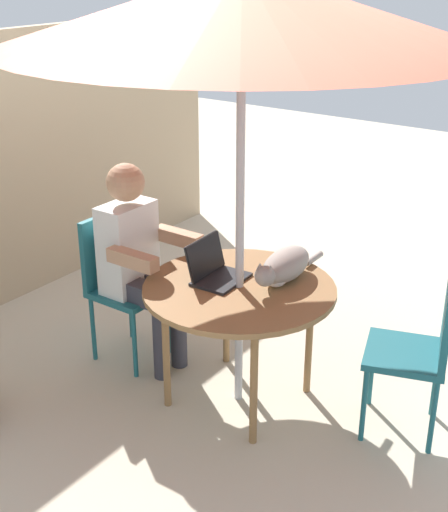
{
  "coord_description": "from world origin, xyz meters",
  "views": [
    {
      "loc": [
        -2.81,
        -1.89,
        2.34
      ],
      "look_at": [
        0.0,
        0.1,
        0.85
      ],
      "focal_mm": 49.8,
      "sensor_mm": 36.0,
      "label": 1
    }
  ],
  "objects_px": {
    "patio_umbrella": "(242,7)",
    "cat": "(284,266)",
    "laptop": "(213,268)",
    "chair_occupied": "(119,275)",
    "chair_empty": "(424,341)",
    "person_seated": "(138,255)",
    "patio_table": "(239,296)"
  },
  "relations": [
    {
      "from": "patio_table",
      "to": "patio_umbrella",
      "type": "xyz_separation_m",
      "value": [
        0.0,
        0.0,
        1.46
      ]
    },
    {
      "from": "person_seated",
      "to": "cat",
      "type": "xyz_separation_m",
      "value": [
        0.2,
        -0.87,
        0.08
      ]
    },
    {
      "from": "laptop",
      "to": "patio_table",
      "type": "bearing_deg",
      "value": -90.21
    },
    {
      "from": "patio_umbrella",
      "to": "cat",
      "type": "height_order",
      "value": "patio_umbrella"
    },
    {
      "from": "person_seated",
      "to": "cat",
      "type": "relative_size",
      "value": 1.91
    },
    {
      "from": "chair_occupied",
      "to": "person_seated",
      "type": "distance_m",
      "value": 0.23
    },
    {
      "from": "person_seated",
      "to": "cat",
      "type": "bearing_deg",
      "value": -77.28
    },
    {
      "from": "chair_empty",
      "to": "laptop",
      "type": "distance_m",
      "value": 1.16
    },
    {
      "from": "laptop",
      "to": "cat",
      "type": "bearing_deg",
      "value": -58.92
    },
    {
      "from": "patio_umbrella",
      "to": "chair_occupied",
      "type": "height_order",
      "value": "patio_umbrella"
    },
    {
      "from": "person_seated",
      "to": "laptop",
      "type": "distance_m",
      "value": 0.55
    },
    {
      "from": "laptop",
      "to": "chair_occupied",
      "type": "bearing_deg",
      "value": 90.05
    },
    {
      "from": "cat",
      "to": "chair_empty",
      "type": "bearing_deg",
      "value": -82.6
    },
    {
      "from": "chair_occupied",
      "to": "cat",
      "type": "relative_size",
      "value": 1.39
    },
    {
      "from": "chair_occupied",
      "to": "chair_empty",
      "type": "distance_m",
      "value": 1.82
    },
    {
      "from": "chair_empty",
      "to": "person_seated",
      "type": "relative_size",
      "value": 0.73
    },
    {
      "from": "patio_umbrella",
      "to": "chair_occupied",
      "type": "xyz_separation_m",
      "value": [
        0.0,
        0.88,
        -1.57
      ]
    },
    {
      "from": "chair_occupied",
      "to": "patio_table",
      "type": "bearing_deg",
      "value": -90.0
    },
    {
      "from": "patio_umbrella",
      "to": "chair_occupied",
      "type": "distance_m",
      "value": 1.8
    },
    {
      "from": "patio_umbrella",
      "to": "cat",
      "type": "xyz_separation_m",
      "value": [
        0.2,
        -0.15,
        -1.32
      ]
    },
    {
      "from": "patio_umbrella",
      "to": "person_seated",
      "type": "bearing_deg",
      "value": 90.0
    },
    {
      "from": "patio_umbrella",
      "to": "cat",
      "type": "distance_m",
      "value": 1.34
    },
    {
      "from": "patio_umbrella",
      "to": "person_seated",
      "type": "xyz_separation_m",
      "value": [
        0.0,
        0.72,
        -1.4
      ]
    },
    {
      "from": "patio_umbrella",
      "to": "laptop",
      "type": "distance_m",
      "value": 1.35
    },
    {
      "from": "patio_umbrella",
      "to": "chair_empty",
      "type": "relative_size",
      "value": 2.54
    },
    {
      "from": "patio_table",
      "to": "patio_umbrella",
      "type": "height_order",
      "value": "patio_umbrella"
    },
    {
      "from": "chair_empty",
      "to": "chair_occupied",
      "type": "bearing_deg",
      "value": 99.36
    },
    {
      "from": "patio_table",
      "to": "chair_empty",
      "type": "relative_size",
      "value": 1.14
    },
    {
      "from": "chair_empty",
      "to": "person_seated",
      "type": "height_order",
      "value": "person_seated"
    },
    {
      "from": "patio_table",
      "to": "laptop",
      "type": "bearing_deg",
      "value": 89.79
    },
    {
      "from": "patio_table",
      "to": "laptop",
      "type": "xyz_separation_m",
      "value": [
        0.0,
        0.17,
        0.12
      ]
    },
    {
      "from": "patio_table",
      "to": "patio_umbrella",
      "type": "bearing_deg",
      "value": 0.0
    }
  ]
}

